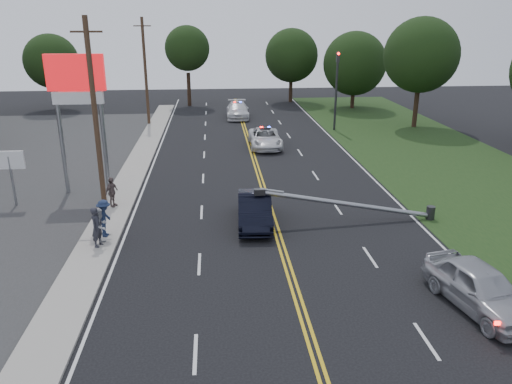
{
  "coord_description": "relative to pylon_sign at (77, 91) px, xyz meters",
  "views": [
    {
      "loc": [
        -2.94,
        -15.05,
        9.81
      ],
      "look_at": [
        -0.93,
        8.18,
        1.7
      ],
      "focal_mm": 35.0,
      "sensor_mm": 36.0,
      "label": 1
    }
  ],
  "objects": [
    {
      "name": "bystander_d",
      "position": [
        1.97,
        -2.99,
        -5.05
      ],
      "size": [
        0.8,
        1.04,
        1.65
      ],
      "primitive_type": "imported",
      "rotation": [
        0.0,
        0.0,
        1.09
      ],
      "color": "#61504D",
      "rests_on": "sidewalk"
    },
    {
      "name": "tree_5",
      "position": [
        -10.16,
        29.71,
        -0.64
      ],
      "size": [
        5.93,
        5.93,
        8.33
      ],
      "color": "black",
      "rests_on": "ground"
    },
    {
      "name": "fallen_streetlight",
      "position": [
        14.69,
        -6.0,
        -5.08
      ],
      "size": [
        9.36,
        0.44,
        1.91
      ],
      "color": "#2D2D30",
      "rests_on": "ground"
    },
    {
      "name": "emergency_a",
      "position": [
        11.69,
        10.03,
        -5.26
      ],
      "size": [
        2.46,
        5.3,
        1.47
      ],
      "primitive_type": "imported",
      "rotation": [
        0.0,
        0.0,
        -0.0
      ],
      "color": "silver",
      "rests_on": "ground"
    },
    {
      "name": "waiting_sedan",
      "position": [
        16.82,
        -14.24,
        -5.18
      ],
      "size": [
        2.84,
        5.1,
        1.64
      ],
      "primitive_type": "imported",
      "rotation": [
        0.0,
        0.0,
        0.2
      ],
      "color": "#A7A9AF",
      "rests_on": "ground"
    },
    {
      "name": "small_sign",
      "position": [
        -3.5,
        -2.0,
        -3.66
      ],
      "size": [
        1.6,
        0.14,
        3.1
      ],
      "color": "gray",
      "rests_on": "ground"
    },
    {
      "name": "ground",
      "position": [
        10.5,
        -14.0,
        -6.0
      ],
      "size": [
        120.0,
        120.0,
        0.0
      ],
      "primitive_type": "plane",
      "color": "black",
      "rests_on": "ground"
    },
    {
      "name": "grass_verge",
      "position": [
        24.0,
        -4.0,
        -5.99
      ],
      "size": [
        12.0,
        80.0,
        0.01
      ],
      "primitive_type": "cube",
      "color": "#1B3414",
      "rests_on": "ground"
    },
    {
      "name": "tree_7",
      "position": [
        17.26,
        32.93,
        -0.4
      ],
      "size": [
        6.4,
        6.4,
        8.81
      ],
      "color": "black",
      "rests_on": "ground"
    },
    {
      "name": "centerline_yellow",
      "position": [
        10.5,
        -4.0,
        -5.99
      ],
      "size": [
        0.36,
        80.0,
        0.0
      ],
      "primitive_type": "cube",
      "color": "gold",
      "rests_on": "ground"
    },
    {
      "name": "tree_6",
      "position": [
        4.81,
        31.17,
        0.57
      ],
      "size": [
        5.15,
        5.15,
        9.17
      ],
      "color": "black",
      "rests_on": "ground"
    },
    {
      "name": "bystander_b",
      "position": [
        2.36,
        -7.81,
        -5.02
      ],
      "size": [
        0.92,
        1.02,
        1.71
      ],
      "primitive_type": "imported",
      "rotation": [
        0.0,
        0.0,
        1.18
      ],
      "color": "#A7A8AC",
      "rests_on": "sidewalk"
    },
    {
      "name": "traffic_signal",
      "position": [
        18.8,
        16.0,
        -1.79
      ],
      "size": [
        0.28,
        0.41,
        7.05
      ],
      "color": "#2D2D30",
      "rests_on": "ground"
    },
    {
      "name": "crashed_sedan",
      "position": [
        9.5,
        -5.84,
        -5.22
      ],
      "size": [
        1.87,
        4.78,
        1.55
      ],
      "primitive_type": "imported",
      "rotation": [
        0.0,
        0.0,
        -0.05
      ],
      "color": "black",
      "rests_on": "ground"
    },
    {
      "name": "utility_pole_mid",
      "position": [
        1.3,
        -2.0,
        -0.91
      ],
      "size": [
        1.6,
        0.28,
        10.0
      ],
      "color": "#382619",
      "rests_on": "ground"
    },
    {
      "name": "utility_pole_far",
      "position": [
        1.3,
        20.0,
        -0.91
      ],
      "size": [
        1.6,
        0.28,
        10.0
      ],
      "color": "#382619",
      "rests_on": "ground"
    },
    {
      "name": "emergency_b",
      "position": [
        10.14,
        22.85,
        -5.2
      ],
      "size": [
        2.37,
        5.57,
        1.6
      ],
      "primitive_type": "imported",
      "rotation": [
        0.0,
        0.0,
        -0.02
      ],
      "color": "silver",
      "rests_on": "ground"
    },
    {
      "name": "pylon_sign",
      "position": [
        0.0,
        0.0,
        0.0
      ],
      "size": [
        3.2,
        0.35,
        8.0
      ],
      "color": "gray",
      "rests_on": "ground"
    },
    {
      "name": "tree_9",
      "position": [
        26.77,
        16.76,
        0.66
      ],
      "size": [
        6.82,
        6.82,
        10.08
      ],
      "color": "black",
      "rests_on": "ground"
    },
    {
      "name": "bystander_a",
      "position": [
        2.26,
        -8.05,
        -4.95
      ],
      "size": [
        0.63,
        0.78,
        1.85
      ],
      "primitive_type": "imported",
      "rotation": [
        0.0,
        0.0,
        1.25
      ],
      "color": "#292931",
      "rests_on": "sidewalk"
    },
    {
      "name": "sidewalk",
      "position": [
        2.1,
        -4.0,
        -5.94
      ],
      "size": [
        1.8,
        70.0,
        0.12
      ],
      "primitive_type": "cube",
      "color": "#9E998E",
      "rests_on": "ground"
    },
    {
      "name": "bystander_c",
      "position": [
        2.37,
        -6.96,
        -4.98
      ],
      "size": [
        0.8,
        1.23,
        1.79
      ],
      "primitive_type": "imported",
      "rotation": [
        0.0,
        0.0,
        1.45
      ],
      "color": "#1C2947",
      "rests_on": "sidewalk"
    },
    {
      "name": "tree_8",
      "position": [
        23.73,
        27.81,
        -0.98
      ],
      "size": [
        7.11,
        7.11,
        8.58
      ],
      "color": "black",
      "rests_on": "ground"
    }
  ]
}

